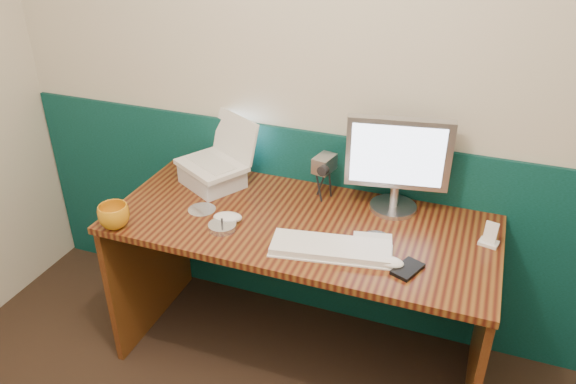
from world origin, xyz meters
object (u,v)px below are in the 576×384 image
at_px(desk, 300,293).
at_px(laptop, 210,143).
at_px(mug, 114,216).
at_px(camcorder, 324,178).
at_px(keyboard, 331,249).
at_px(monitor, 398,165).

height_order(desk, laptop, laptop).
relative_size(mug, camcorder, 0.63).
bearing_deg(camcorder, desk, -84.61).
xyz_separation_m(laptop, camcorder, (0.52, 0.07, -0.11)).
relative_size(laptop, keyboard, 0.65).
bearing_deg(monitor, camcorder, 172.20).
bearing_deg(camcorder, keyboard, -56.67).
bearing_deg(laptop, mug, -84.35).
distance_m(desk, laptop, 0.78).
relative_size(desk, camcorder, 8.04).
bearing_deg(mug, laptop, 65.98).
bearing_deg(monitor, keyboard, -121.51).
xyz_separation_m(monitor, camcorder, (-0.31, -0.01, -0.11)).
distance_m(laptop, mug, 0.53).
height_order(laptop, keyboard, laptop).
bearing_deg(keyboard, mug, 179.28).
distance_m(mug, camcorder, 0.90).
xyz_separation_m(desk, keyboard, (0.18, -0.16, 0.39)).
bearing_deg(mug, desk, 23.24).
distance_m(laptop, camcorder, 0.53).
bearing_deg(laptop, desk, 11.25).
bearing_deg(laptop, camcorder, 36.83).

